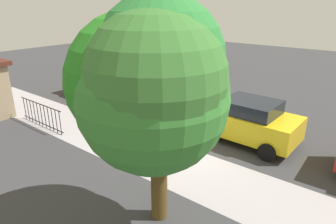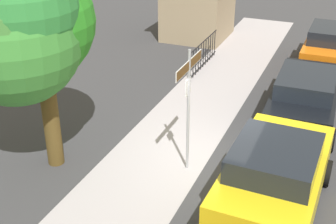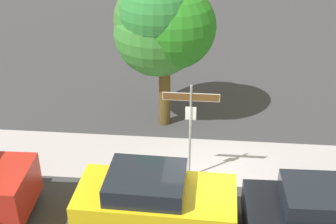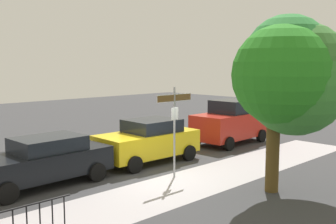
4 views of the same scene
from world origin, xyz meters
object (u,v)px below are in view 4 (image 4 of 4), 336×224
at_px(street_sign, 174,115).
at_px(car_yellow, 148,140).
at_px(shade_tree, 291,73).
at_px(car_red, 230,122).
at_px(car_black, 43,161).

relative_size(street_sign, car_yellow, 0.75).
relative_size(shade_tree, car_yellow, 1.29).
distance_m(street_sign, car_red, 6.86).
bearing_deg(car_black, shade_tree, 128.38).
height_order(street_sign, car_yellow, street_sign).
xyz_separation_m(street_sign, car_black, (3.78, -2.34, -1.40)).
xyz_separation_m(street_sign, car_red, (-6.34, -2.33, -1.16)).
bearing_deg(car_red, street_sign, 18.57).
distance_m(car_red, car_black, 10.12).
height_order(street_sign, shade_tree, shade_tree).
bearing_deg(street_sign, car_yellow, -109.53).
relative_size(car_yellow, car_black, 0.92).
bearing_deg(car_red, car_yellow, -1.47).
height_order(street_sign, car_red, street_sign).
relative_size(car_red, car_yellow, 0.99).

